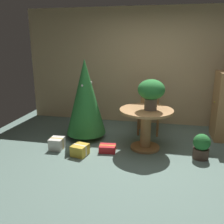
% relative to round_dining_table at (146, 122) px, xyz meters
% --- Properties ---
extents(ground_plane, '(6.60, 6.60, 0.00)m').
position_rel_round_dining_table_xyz_m(ground_plane, '(0.06, -0.65, -0.49)').
color(ground_plane, slate).
extents(back_wall_panel, '(6.00, 0.10, 2.60)m').
position_rel_round_dining_table_xyz_m(back_wall_panel, '(0.06, 1.55, 0.81)').
color(back_wall_panel, tan).
rests_on(back_wall_panel, ground_plane).
extents(round_dining_table, '(0.93, 0.93, 0.73)m').
position_rel_round_dining_table_xyz_m(round_dining_table, '(0.00, 0.00, 0.00)').
color(round_dining_table, '#B27F4C').
rests_on(round_dining_table, ground_plane).
extents(flower_vase, '(0.46, 0.46, 0.53)m').
position_rel_round_dining_table_xyz_m(flower_vase, '(0.07, -0.01, 0.57)').
color(flower_vase, '#665B51').
rests_on(flower_vase, round_dining_table).
extents(wooden_chair_far, '(0.43, 0.44, 0.99)m').
position_rel_round_dining_table_xyz_m(wooden_chair_far, '(0.00, 0.89, 0.07)').
color(wooden_chair_far, '#9E6B3D').
rests_on(wooden_chair_far, ground_plane).
extents(holiday_tree, '(0.77, 0.77, 1.56)m').
position_rel_round_dining_table_xyz_m(holiday_tree, '(-1.19, 0.27, 0.35)').
color(holiday_tree, brown).
rests_on(holiday_tree, ground_plane).
extents(gift_box_gold, '(0.29, 0.31, 0.18)m').
position_rel_round_dining_table_xyz_m(gift_box_gold, '(-1.06, -0.51, -0.40)').
color(gift_box_gold, gold).
rests_on(gift_box_gold, ground_plane).
extents(gift_box_cream, '(0.24, 0.26, 0.21)m').
position_rel_round_dining_table_xyz_m(gift_box_cream, '(-1.55, -0.36, -0.39)').
color(gift_box_cream, silver).
rests_on(gift_box_cream, ground_plane).
extents(gift_box_red, '(0.31, 0.25, 0.12)m').
position_rel_round_dining_table_xyz_m(gift_box_red, '(-0.63, -0.28, -0.43)').
color(gift_box_red, red).
rests_on(gift_box_red, ground_plane).
extents(potted_plant, '(0.28, 0.28, 0.42)m').
position_rel_round_dining_table_xyz_m(potted_plant, '(0.93, -0.21, -0.28)').
color(potted_plant, '#4C382D').
rests_on(potted_plant, ground_plane).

